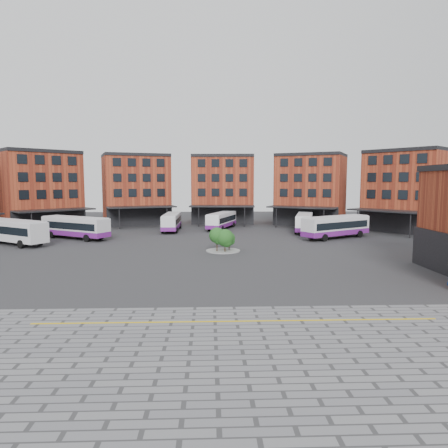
{
  "coord_description": "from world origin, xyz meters",
  "views": [
    {
      "loc": [
        0.3,
        -38.69,
        8.94
      ],
      "look_at": [
        1.96,
        7.53,
        4.0
      ],
      "focal_mm": 32.0,
      "sensor_mm": 36.0,
      "label": 1
    }
  ],
  "objects_px": {
    "tree_island": "(223,239)",
    "bus_a": "(13,230)",
    "bus_e": "(304,222)",
    "bus_f": "(336,226)",
    "bus_d": "(222,220)",
    "bus_c": "(172,222)",
    "bus_b": "(75,227)"
  },
  "relations": [
    {
      "from": "tree_island",
      "to": "bus_a",
      "type": "height_order",
      "value": "bus_a"
    },
    {
      "from": "bus_e",
      "to": "bus_f",
      "type": "distance_m",
      "value": 8.86
    },
    {
      "from": "bus_d",
      "to": "bus_f",
      "type": "xyz_separation_m",
      "value": [
        17.66,
        -12.94,
        0.21
      ]
    },
    {
      "from": "bus_d",
      "to": "bus_a",
      "type": "bearing_deg",
      "value": -130.35
    },
    {
      "from": "bus_a",
      "to": "bus_e",
      "type": "distance_m",
      "value": 46.64
    },
    {
      "from": "tree_island",
      "to": "bus_c",
      "type": "bearing_deg",
      "value": 111.13
    },
    {
      "from": "tree_island",
      "to": "bus_a",
      "type": "xyz_separation_m",
      "value": [
        -29.68,
        7.08,
        0.39
      ]
    },
    {
      "from": "bus_b",
      "to": "bus_d",
      "type": "distance_m",
      "value": 26.19
    },
    {
      "from": "bus_c",
      "to": "bus_d",
      "type": "xyz_separation_m",
      "value": [
        9.17,
        2.22,
        0.01
      ]
    },
    {
      "from": "bus_c",
      "to": "bus_e",
      "type": "bearing_deg",
      "value": -4.73
    },
    {
      "from": "bus_b",
      "to": "bus_f",
      "type": "xyz_separation_m",
      "value": [
        40.9,
        -0.86,
        0.03
      ]
    },
    {
      "from": "bus_a",
      "to": "bus_e",
      "type": "xyz_separation_m",
      "value": [
        44.83,
        12.86,
        -0.35
      ]
    },
    {
      "from": "bus_c",
      "to": "bus_f",
      "type": "xyz_separation_m",
      "value": [
        26.83,
        -10.72,
        0.22
      ]
    },
    {
      "from": "bus_d",
      "to": "bus_f",
      "type": "relative_size",
      "value": 0.93
    },
    {
      "from": "bus_b",
      "to": "bus_e",
      "type": "distance_m",
      "value": 38.58
    },
    {
      "from": "tree_island",
      "to": "bus_c",
      "type": "xyz_separation_m",
      "value": [
        -8.63,
        22.34,
        -0.01
      ]
    },
    {
      "from": "tree_island",
      "to": "bus_c",
      "type": "height_order",
      "value": "tree_island"
    },
    {
      "from": "bus_d",
      "to": "bus_f",
      "type": "distance_m",
      "value": 21.89
    },
    {
      "from": "bus_a",
      "to": "bus_b",
      "type": "distance_m",
      "value": 8.83
    },
    {
      "from": "bus_b",
      "to": "bus_a",
      "type": "bearing_deg",
      "value": 158.43
    },
    {
      "from": "tree_island",
      "to": "bus_a",
      "type": "relative_size",
      "value": 0.37
    },
    {
      "from": "bus_d",
      "to": "bus_e",
      "type": "bearing_deg",
      "value": 2.08
    },
    {
      "from": "bus_e",
      "to": "tree_island",
      "type": "bearing_deg",
      "value": -111.65
    },
    {
      "from": "tree_island",
      "to": "bus_b",
      "type": "height_order",
      "value": "bus_b"
    },
    {
      "from": "tree_island",
      "to": "bus_d",
      "type": "xyz_separation_m",
      "value": [
        0.54,
        24.56,
        -0.01
      ]
    },
    {
      "from": "bus_f",
      "to": "tree_island",
      "type": "bearing_deg",
      "value": -88.07
    },
    {
      "from": "bus_b",
      "to": "bus_e",
      "type": "height_order",
      "value": "bus_b"
    },
    {
      "from": "bus_d",
      "to": "bus_f",
      "type": "bearing_deg",
      "value": -16.62
    },
    {
      "from": "bus_c",
      "to": "bus_f",
      "type": "relative_size",
      "value": 0.91
    },
    {
      "from": "bus_b",
      "to": "bus_d",
      "type": "height_order",
      "value": "bus_b"
    },
    {
      "from": "bus_f",
      "to": "bus_d",
      "type": "bearing_deg",
      "value": -156.86
    },
    {
      "from": "bus_b",
      "to": "bus_f",
      "type": "relative_size",
      "value": 0.99
    }
  ]
}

